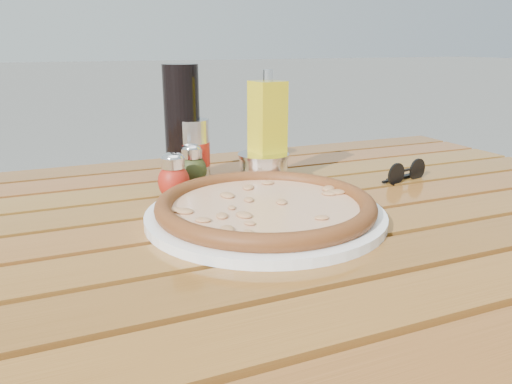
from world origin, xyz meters
name	(u,v)px	position (x,y,z in m)	size (l,w,h in m)	color
table	(261,258)	(0.00, 0.00, 0.67)	(1.40, 0.90, 0.75)	#39220D
plate	(265,215)	(0.00, -0.03, 0.76)	(0.36, 0.36, 0.01)	white
pizza	(265,205)	(0.00, -0.03, 0.77)	(0.42, 0.42, 0.03)	beige
pepper_shaker	(174,177)	(-0.10, 0.13, 0.79)	(0.06, 0.06, 0.08)	#AE2213
oregano_shaker	(192,166)	(-0.05, 0.20, 0.79)	(0.07, 0.07, 0.08)	#39421A
dark_bottle	(182,125)	(-0.06, 0.23, 0.86)	(0.07, 0.07, 0.22)	black
soda_can	(192,152)	(-0.04, 0.22, 0.81)	(0.07, 0.07, 0.12)	#BCBCC1
olive_oil_cruet	(267,132)	(0.09, 0.17, 0.85)	(0.06, 0.06, 0.21)	gold
parmesan_tin	(263,169)	(0.07, 0.15, 0.78)	(0.11, 0.11, 0.07)	white
sunglasses	(406,173)	(0.34, 0.07, 0.77)	(0.11, 0.05, 0.04)	black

